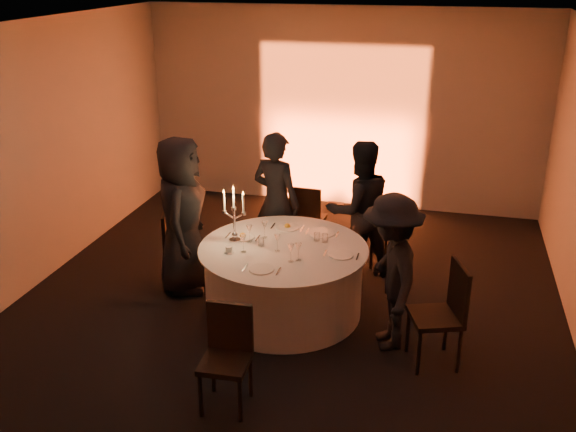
% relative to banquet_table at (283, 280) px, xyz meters
% --- Properties ---
extents(floor, '(7.00, 7.00, 0.00)m').
position_rel_banquet_table_xyz_m(floor, '(0.00, 0.00, -0.38)').
color(floor, black).
rests_on(floor, ground).
extents(ceiling, '(7.00, 7.00, 0.00)m').
position_rel_banquet_table_xyz_m(ceiling, '(0.00, 0.00, 2.62)').
color(ceiling, white).
rests_on(ceiling, wall_back).
extents(wall_back, '(7.00, 0.00, 7.00)m').
position_rel_banquet_table_xyz_m(wall_back, '(0.00, 3.50, 1.12)').
color(wall_back, '#B4ADA7').
rests_on(wall_back, floor).
extents(wall_front, '(7.00, 0.00, 7.00)m').
position_rel_banquet_table_xyz_m(wall_front, '(0.00, -3.50, 1.12)').
color(wall_front, '#B4ADA7').
rests_on(wall_front, floor).
extents(wall_left, '(0.00, 7.00, 7.00)m').
position_rel_banquet_table_xyz_m(wall_left, '(-3.00, 0.00, 1.12)').
color(wall_left, '#B4ADA7').
rests_on(wall_left, floor).
extents(uplighter_fixture, '(0.25, 0.12, 0.10)m').
position_rel_banquet_table_xyz_m(uplighter_fixture, '(0.00, 3.20, -0.33)').
color(uplighter_fixture, black).
rests_on(uplighter_fixture, floor).
extents(banquet_table, '(1.80, 1.80, 0.77)m').
position_rel_banquet_table_xyz_m(banquet_table, '(0.00, 0.00, 0.00)').
color(banquet_table, black).
rests_on(banquet_table, floor).
extents(chair_left, '(0.48, 0.48, 0.86)m').
position_rel_banquet_table_xyz_m(chair_left, '(-1.44, 0.43, 0.10)').
color(chair_left, black).
rests_on(chair_left, floor).
extents(chair_back_left, '(0.43, 0.43, 0.93)m').
position_rel_banquet_table_xyz_m(chair_back_left, '(-0.08, 1.54, 0.14)').
color(chair_back_left, black).
rests_on(chair_back_left, floor).
extents(chair_back_right, '(0.56, 0.56, 0.94)m').
position_rel_banquet_table_xyz_m(chair_back_right, '(0.90, 1.46, 0.14)').
color(chair_back_right, black).
rests_on(chair_back_right, floor).
extents(chair_right, '(0.57, 0.57, 1.02)m').
position_rel_banquet_table_xyz_m(chair_right, '(1.69, -0.55, 0.19)').
color(chair_right, black).
rests_on(chair_right, floor).
extents(chair_front, '(0.42, 0.42, 0.91)m').
position_rel_banquet_table_xyz_m(chair_front, '(-0.08, -1.60, 0.13)').
color(chair_front, black).
rests_on(chair_front, floor).
extents(guest_left, '(0.75, 0.99, 1.83)m').
position_rel_banquet_table_xyz_m(guest_left, '(-1.25, 0.26, 0.53)').
color(guest_left, black).
rests_on(guest_left, floor).
extents(guest_back_left, '(0.74, 0.60, 1.74)m').
position_rel_banquet_table_xyz_m(guest_back_left, '(-0.36, 1.04, 0.49)').
color(guest_back_left, black).
rests_on(guest_back_left, floor).
extents(guest_back_right, '(1.03, 0.97, 1.69)m').
position_rel_banquet_table_xyz_m(guest_back_right, '(0.64, 1.10, 0.46)').
color(guest_back_right, black).
rests_on(guest_back_right, floor).
extents(guest_right, '(0.87, 1.15, 1.59)m').
position_rel_banquet_table_xyz_m(guest_right, '(1.16, -0.36, 0.41)').
color(guest_right, black).
rests_on(guest_right, floor).
extents(plate_left, '(0.36, 0.27, 0.08)m').
position_rel_banquet_table_xyz_m(plate_left, '(-0.50, 0.15, 0.40)').
color(plate_left, white).
rests_on(plate_left, banquet_table).
extents(plate_back_left, '(0.35, 0.27, 0.08)m').
position_rel_banquet_table_xyz_m(plate_back_left, '(-0.09, 0.53, 0.40)').
color(plate_back_left, white).
rests_on(plate_back_left, banquet_table).
extents(plate_back_right, '(0.35, 0.29, 0.01)m').
position_rel_banquet_table_xyz_m(plate_back_right, '(0.32, 0.46, 0.39)').
color(plate_back_right, white).
rests_on(plate_back_right, banquet_table).
extents(plate_right, '(0.36, 0.26, 0.01)m').
position_rel_banquet_table_xyz_m(plate_right, '(0.63, -0.05, 0.39)').
color(plate_right, white).
rests_on(plate_right, banquet_table).
extents(plate_front, '(0.36, 0.25, 0.01)m').
position_rel_banquet_table_xyz_m(plate_front, '(-0.07, -0.56, 0.39)').
color(plate_front, white).
rests_on(plate_front, banquet_table).
extents(coffee_cup, '(0.11, 0.11, 0.07)m').
position_rel_banquet_table_xyz_m(coffee_cup, '(-0.52, -0.25, 0.42)').
color(coffee_cup, white).
rests_on(coffee_cup, banquet_table).
extents(candelabra, '(0.27, 0.13, 0.63)m').
position_rel_banquet_table_xyz_m(candelabra, '(-0.55, 0.04, 0.61)').
color(candelabra, silver).
rests_on(candelabra, banquet_table).
extents(wine_glass_a, '(0.07, 0.07, 0.19)m').
position_rel_banquet_table_xyz_m(wine_glass_a, '(-0.04, -0.11, 0.52)').
color(wine_glass_a, silver).
rests_on(wine_glass_a, banquet_table).
extents(wine_glass_b, '(0.07, 0.07, 0.19)m').
position_rel_banquet_table_xyz_m(wine_glass_b, '(0.16, -0.31, 0.52)').
color(wine_glass_b, silver).
rests_on(wine_glass_b, banquet_table).
extents(wine_glass_c, '(0.07, 0.07, 0.19)m').
position_rel_banquet_table_xyz_m(wine_glass_c, '(-0.26, 0.20, 0.52)').
color(wine_glass_c, silver).
rests_on(wine_glass_c, banquet_table).
extents(wine_glass_d, '(0.07, 0.07, 0.19)m').
position_rel_banquet_table_xyz_m(wine_glass_d, '(0.23, -0.27, 0.52)').
color(wine_glass_d, silver).
rests_on(wine_glass_d, banquet_table).
extents(wine_glass_e, '(0.07, 0.07, 0.19)m').
position_rel_banquet_table_xyz_m(wine_glass_e, '(-0.39, 0.05, 0.52)').
color(wine_glass_e, silver).
rests_on(wine_glass_e, banquet_table).
extents(wine_glass_f, '(0.07, 0.07, 0.19)m').
position_rel_banquet_table_xyz_m(wine_glass_f, '(-0.37, -0.21, 0.52)').
color(wine_glass_f, silver).
rests_on(wine_glass_f, banquet_table).
extents(tumbler_a, '(0.07, 0.07, 0.09)m').
position_rel_banquet_table_xyz_m(tumbler_a, '(0.31, 0.27, 0.43)').
color(tumbler_a, silver).
rests_on(tumbler_a, banquet_table).
extents(tumbler_b, '(0.07, 0.07, 0.09)m').
position_rel_banquet_table_xyz_m(tumbler_b, '(-0.24, -0.02, 0.43)').
color(tumbler_b, silver).
rests_on(tumbler_b, banquet_table).
extents(tumbler_c, '(0.07, 0.07, 0.09)m').
position_rel_banquet_table_xyz_m(tumbler_c, '(0.40, 0.25, 0.43)').
color(tumbler_c, silver).
rests_on(tumbler_c, banquet_table).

